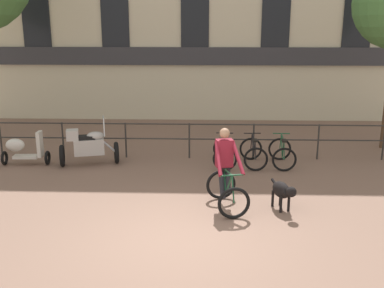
% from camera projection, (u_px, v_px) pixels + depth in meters
% --- Properties ---
extents(ground_plane, '(60.00, 60.00, 0.00)m').
position_uv_depth(ground_plane, '(178.00, 239.00, 8.27)').
color(ground_plane, '#7A5B4C').
extents(canal_railing, '(15.05, 0.05, 1.05)m').
position_uv_depth(canal_railing, '(189.00, 135.00, 13.11)').
color(canal_railing, '#2D2B28').
rests_on(canal_railing, ground_plane).
extents(cyclist_with_bike, '(0.91, 1.29, 1.70)m').
position_uv_depth(cyclist_with_bike, '(226.00, 173.00, 9.58)').
color(cyclist_with_bike, black).
rests_on(cyclist_with_bike, ground_plane).
extents(dog, '(0.49, 0.95, 0.64)m').
position_uv_depth(dog, '(283.00, 191.00, 9.44)').
color(dog, black).
rests_on(dog, ground_plane).
extents(parked_motorcycle, '(1.71, 1.01, 1.35)m').
position_uv_depth(parked_motorcycle, '(89.00, 146.00, 12.49)').
color(parked_motorcycle, black).
rests_on(parked_motorcycle, ground_plane).
extents(parked_bicycle_near_lamp, '(0.68, 1.12, 0.86)m').
position_uv_depth(parked_bicycle_near_lamp, '(225.00, 153.00, 12.53)').
color(parked_bicycle_near_lamp, black).
rests_on(parked_bicycle_near_lamp, ground_plane).
extents(parked_bicycle_mid_left, '(0.70, 1.13, 0.86)m').
position_uv_depth(parked_bicycle_mid_left, '(253.00, 153.00, 12.50)').
color(parked_bicycle_mid_left, black).
rests_on(parked_bicycle_mid_left, ground_plane).
extents(parked_bicycle_mid_right, '(0.70, 1.13, 0.86)m').
position_uv_depth(parked_bicycle_mid_right, '(282.00, 153.00, 12.48)').
color(parked_bicycle_mid_right, black).
rests_on(parked_bicycle_mid_right, ground_plane).
extents(parked_scooter, '(1.30, 0.48, 0.96)m').
position_uv_depth(parked_scooter, '(24.00, 149.00, 12.52)').
color(parked_scooter, black).
rests_on(parked_scooter, ground_plane).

